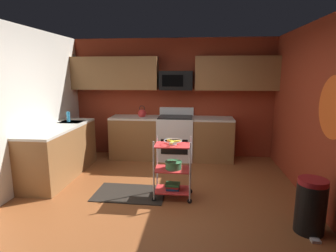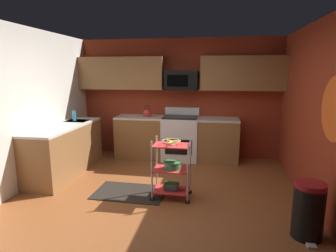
% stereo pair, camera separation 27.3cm
% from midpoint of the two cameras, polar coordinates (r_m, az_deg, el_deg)
% --- Properties ---
extents(floor, '(4.40, 4.80, 0.04)m').
position_cam_midpoint_polar(floor, '(4.25, -0.56, -15.46)').
color(floor, brown).
rests_on(floor, ground).
extents(wall_back, '(4.52, 0.06, 2.60)m').
position_cam_midpoint_polar(wall_back, '(6.23, 3.43, 5.72)').
color(wall_back, maroon).
rests_on(wall_back, ground).
extents(wall_left, '(0.06, 4.80, 2.60)m').
position_cam_midpoint_polar(wall_left, '(4.77, -27.99, 2.83)').
color(wall_left, silver).
rests_on(wall_left, ground).
extents(wall_right, '(0.06, 4.80, 2.60)m').
position_cam_midpoint_polar(wall_right, '(4.09, 31.87, 1.28)').
color(wall_right, maroon).
rests_on(wall_right, ground).
extents(wall_flower_decal, '(0.00, 0.79, 0.79)m').
position_cam_midpoint_polar(wall_flower_decal, '(3.86, 32.80, 2.97)').
color(wall_flower_decal, '#E5591E').
extents(counter_run, '(3.52, 2.49, 0.92)m').
position_cam_midpoint_polar(counter_run, '(5.70, -5.72, -3.36)').
color(counter_run, brown).
rests_on(counter_run, ground).
extents(oven_range, '(0.76, 0.65, 1.10)m').
position_cam_midpoint_polar(oven_range, '(6.04, 3.86, -2.38)').
color(oven_range, white).
rests_on(oven_range, ground).
extents(upper_cabinets, '(4.40, 0.33, 0.70)m').
position_cam_midpoint_polar(upper_cabinets, '(6.02, 3.08, 10.78)').
color(upper_cabinets, brown).
extents(microwave, '(0.70, 0.39, 0.40)m').
position_cam_midpoint_polar(microwave, '(5.98, 4.11, 9.33)').
color(microwave, black).
extents(rolling_cart, '(0.59, 0.36, 0.91)m').
position_cam_midpoint_polar(rolling_cart, '(4.18, 2.62, -8.90)').
color(rolling_cart, silver).
rests_on(rolling_cart, ground).
extents(fruit_bowl, '(0.27, 0.27, 0.07)m').
position_cam_midpoint_polar(fruit_bowl, '(4.05, 2.67, -3.25)').
color(fruit_bowl, silver).
rests_on(fruit_bowl, rolling_cart).
extents(mixing_bowl_large, '(0.25, 0.25, 0.11)m').
position_cam_midpoint_polar(mixing_bowl_large, '(4.15, 2.76, -8.03)').
color(mixing_bowl_large, '#387F4C').
rests_on(mixing_bowl_large, rolling_cart).
extents(book_stack, '(0.21, 0.17, 0.10)m').
position_cam_midpoint_polar(book_stack, '(4.28, 2.58, -12.33)').
color(book_stack, '#1E4C8C').
rests_on(book_stack, rolling_cart).
extents(kettle, '(0.21, 0.18, 0.26)m').
position_cam_midpoint_polar(kettle, '(6.05, -2.97, 2.67)').
color(kettle, red).
rests_on(kettle, counter_run).
extents(dish_soap_bottle, '(0.06, 0.06, 0.20)m').
position_cam_midpoint_polar(dish_soap_bottle, '(5.77, -17.48, 2.00)').
color(dish_soap_bottle, '#2D8CBF').
rests_on(dish_soap_bottle, counter_run).
extents(trash_can, '(0.34, 0.42, 0.66)m').
position_cam_midpoint_polar(trash_can, '(3.72, 28.87, -15.01)').
color(trash_can, black).
rests_on(trash_can, ground).
extents(floor_rug, '(1.11, 0.72, 0.01)m').
position_cam_midpoint_polar(floor_rug, '(4.53, -6.11, -13.41)').
color(floor_rug, black).
rests_on(floor_rug, ground).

